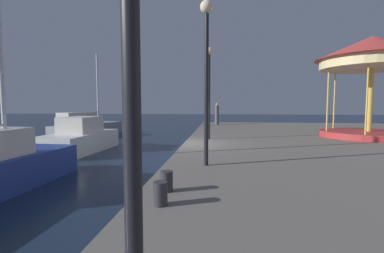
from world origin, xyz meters
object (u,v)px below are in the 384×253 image
Objects in this scene: sailboat_grey at (86,127)px; lamp_post_far_end at (209,77)px; carousel at (372,62)px; lamp_post_mid_promenade at (206,54)px; person_by_the_water at (217,115)px; bollard_south at (160,194)px; bollard_north at (167,181)px; bollard_center at (205,123)px; motorboat_white at (80,138)px.

lamp_post_far_end is (9.83, -7.08, 3.08)m from sailboat_grey.
carousel is 1.24× the size of lamp_post_far_end.
lamp_post_mid_promenade is 2.45× the size of person_by_the_water.
sailboat_grey is 12.50m from lamp_post_far_end.
lamp_post_far_end is at bearing 91.58° from lamp_post_mid_promenade.
bollard_north is at bearing 92.87° from bollard_south.
bollard_center is at bearing 94.58° from lamp_post_far_end.
sailboat_grey is at bearing 163.55° from carousel.
motorboat_white is 12.85× the size of bollard_north.
bollard_north is at bearing -105.07° from lamp_post_mid_promenade.
lamp_post_mid_promenade is 14.70m from bollard_center.
carousel is 13.69× the size of bollard_south.
lamp_post_mid_promenade reaches higher than person_by_the_water.
bollard_north and bollard_center have the same top height.
bollard_south is at bearing -87.13° from bollard_north.
lamp_post_far_end is 2.43× the size of person_by_the_water.
bollard_center is at bearing 90.69° from bollard_north.
lamp_post_far_end reaches higher than bollard_center.
lamp_post_far_end reaches higher than motorboat_white.
bollard_center is at bearing 93.36° from lamp_post_mid_promenade.
lamp_post_mid_promenade is 11.15× the size of bollard_north.
person_by_the_water reaches higher than bollard_north.
lamp_post_mid_promenade is (7.03, -6.31, 3.14)m from motorboat_white.
person_by_the_water is (0.76, 18.17, 0.65)m from bollard_north.
sailboat_grey is 17.43× the size of bollard_center.
motorboat_white is 12.85× the size of bollard_center.
carousel is at bearing -16.45° from sailboat_grey.
motorboat_white is 15.68m from carousel.
motorboat_white is at bearing -175.09° from carousel.
bollard_south is 0.22× the size of person_by_the_water.
carousel reaches higher than bollard_center.
carousel is 1.23× the size of lamp_post_mid_promenade.
sailboat_grey reaches higher than bollard_center.
lamp_post_mid_promenade is 11.15× the size of bollard_center.
bollard_center is (-0.20, 16.80, 0.00)m from bollard_north.
sailboat_grey is 17.43× the size of bollard_south.
carousel is at bearing 51.03° from bollard_south.
carousel is at bearing -45.72° from person_by_the_water.
carousel reaches higher than person_by_the_water.
lamp_post_mid_promenade is at bearing -88.42° from lamp_post_far_end.
bollard_north is at bearing -58.64° from sailboat_grey.
lamp_post_far_end reaches higher than person_by_the_water.
bollard_north is (-0.04, 0.74, 0.00)m from bollard_south.
lamp_post_mid_promenade is (-8.09, -7.61, -0.82)m from carousel.
lamp_post_far_end is (-0.16, 5.86, -0.03)m from lamp_post_mid_promenade.
sailboat_grey reaches higher than lamp_post_far_end.
bollard_south is (6.42, -9.45, 0.31)m from motorboat_white.
bollard_center is 0.22× the size of person_by_the_water.
person_by_the_water is (0.12, 15.78, -2.18)m from lamp_post_mid_promenade.
carousel reaches higher than lamp_post_mid_promenade.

